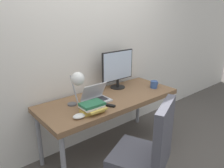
{
  "coord_description": "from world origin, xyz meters",
  "views": [
    {
      "loc": [
        -1.55,
        -1.55,
        1.75
      ],
      "look_at": [
        0.0,
        0.31,
        0.92
      ],
      "focal_mm": 35.0,
      "sensor_mm": 36.0,
      "label": 1
    }
  ],
  "objects_px": {
    "monitor": "(118,68)",
    "book_stack": "(92,107)",
    "game_controller": "(79,116)",
    "desk_lamp": "(77,81)",
    "laptop": "(96,98)",
    "office_chair": "(149,150)",
    "mug": "(154,84)"
  },
  "relations": [
    {
      "from": "monitor",
      "to": "office_chair",
      "type": "relative_size",
      "value": 0.49
    },
    {
      "from": "laptop",
      "to": "book_stack",
      "type": "xyz_separation_m",
      "value": [
        -0.19,
        -0.21,
        0.01
      ]
    },
    {
      "from": "laptop",
      "to": "book_stack",
      "type": "distance_m",
      "value": 0.29
    },
    {
      "from": "office_chair",
      "to": "monitor",
      "type": "bearing_deg",
      "value": 62.53
    },
    {
      "from": "monitor",
      "to": "desk_lamp",
      "type": "bearing_deg",
      "value": -161.97
    },
    {
      "from": "book_stack",
      "to": "game_controller",
      "type": "bearing_deg",
      "value": -173.5
    },
    {
      "from": "laptop",
      "to": "game_controller",
      "type": "bearing_deg",
      "value": -147.67
    },
    {
      "from": "book_stack",
      "to": "desk_lamp",
      "type": "bearing_deg",
      "value": 113.82
    },
    {
      "from": "book_stack",
      "to": "mug",
      "type": "relative_size",
      "value": 1.84
    },
    {
      "from": "laptop",
      "to": "monitor",
      "type": "distance_m",
      "value": 0.59
    },
    {
      "from": "monitor",
      "to": "mug",
      "type": "relative_size",
      "value": 3.69
    },
    {
      "from": "monitor",
      "to": "mug",
      "type": "height_order",
      "value": "monitor"
    },
    {
      "from": "office_chair",
      "to": "book_stack",
      "type": "xyz_separation_m",
      "value": [
        -0.16,
        0.64,
        0.23
      ]
    },
    {
      "from": "monitor",
      "to": "book_stack",
      "type": "relative_size",
      "value": 2.01
    },
    {
      "from": "game_controller",
      "to": "laptop",
      "type": "bearing_deg",
      "value": 32.33
    },
    {
      "from": "game_controller",
      "to": "desk_lamp",
      "type": "bearing_deg",
      "value": 59.61
    },
    {
      "from": "mug",
      "to": "office_chair",
      "type": "bearing_deg",
      "value": -141.82
    },
    {
      "from": "desk_lamp",
      "to": "book_stack",
      "type": "relative_size",
      "value": 1.63
    },
    {
      "from": "monitor",
      "to": "office_chair",
      "type": "xyz_separation_m",
      "value": [
        -0.54,
        -1.05,
        -0.46
      ]
    },
    {
      "from": "laptop",
      "to": "game_controller",
      "type": "xyz_separation_m",
      "value": [
        -0.37,
        -0.23,
        -0.02
      ]
    },
    {
      "from": "desk_lamp",
      "to": "mug",
      "type": "height_order",
      "value": "desk_lamp"
    },
    {
      "from": "mug",
      "to": "game_controller",
      "type": "xyz_separation_m",
      "value": [
        -1.24,
        -0.1,
        -0.03
      ]
    },
    {
      "from": "office_chair",
      "to": "game_controller",
      "type": "relative_size",
      "value": 7.9
    },
    {
      "from": "laptop",
      "to": "office_chair",
      "type": "relative_size",
      "value": 0.3
    },
    {
      "from": "office_chair",
      "to": "book_stack",
      "type": "height_order",
      "value": "office_chair"
    },
    {
      "from": "laptop",
      "to": "office_chair",
      "type": "distance_m",
      "value": 0.88
    },
    {
      "from": "desk_lamp",
      "to": "mug",
      "type": "distance_m",
      "value": 1.17
    },
    {
      "from": "laptop",
      "to": "monitor",
      "type": "relative_size",
      "value": 0.61
    },
    {
      "from": "desk_lamp",
      "to": "office_chair",
      "type": "relative_size",
      "value": 0.4
    },
    {
      "from": "game_controller",
      "to": "mug",
      "type": "bearing_deg",
      "value": 4.6
    },
    {
      "from": "book_stack",
      "to": "game_controller",
      "type": "xyz_separation_m",
      "value": [
        -0.17,
        -0.02,
        -0.04
      ]
    },
    {
      "from": "desk_lamp",
      "to": "monitor",
      "type": "bearing_deg",
      "value": 18.03
    }
  ]
}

